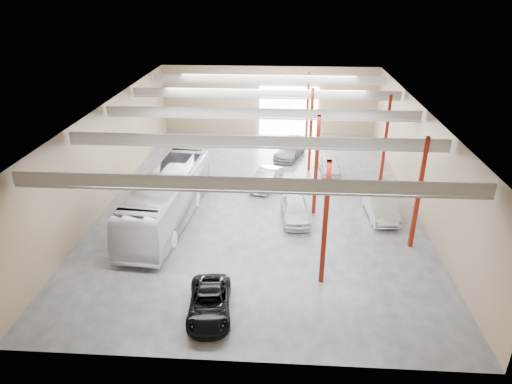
# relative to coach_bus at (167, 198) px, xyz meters

# --- Properties ---
(depot_shell) EXTENTS (22.12, 32.12, 7.06)m
(depot_shell) POSITION_rel_coach_bus_xyz_m (6.14, 4.26, 3.27)
(depot_shell) COLOR #45454A
(depot_shell) RESTS_ON ground
(coach_bus) EXTENTS (3.81, 12.44, 3.41)m
(coach_bus) POSITION_rel_coach_bus_xyz_m (0.00, 0.00, 0.00)
(coach_bus) COLOR silver
(coach_bus) RESTS_ON ground
(black_sedan) EXTENTS (2.48, 4.59, 1.22)m
(black_sedan) POSITION_rel_coach_bus_xyz_m (4.22, -9.22, -1.09)
(black_sedan) COLOR black
(black_sedan) RESTS_ON ground
(car_row_a) EXTENTS (2.16, 4.60, 1.52)m
(car_row_a) POSITION_rel_coach_bus_xyz_m (8.49, 0.78, -0.94)
(car_row_a) COLOR silver
(car_row_a) RESTS_ON ground
(car_row_b) EXTENTS (2.73, 4.54, 1.41)m
(car_row_b) POSITION_rel_coach_bus_xyz_m (6.30, 5.98, -1.00)
(car_row_b) COLOR silver
(car_row_b) RESTS_ON ground
(car_row_c) EXTENTS (3.40, 5.23, 1.41)m
(car_row_c) POSITION_rel_coach_bus_xyz_m (8.19, 12.78, -1.00)
(car_row_c) COLOR gray
(car_row_c) RESTS_ON ground
(car_right_near) EXTENTS (1.99, 4.98, 1.61)m
(car_right_near) POSITION_rel_coach_bus_xyz_m (14.31, 1.69, -0.90)
(car_right_near) COLOR #BCBDC1
(car_right_near) RESTS_ON ground
(car_right_far) EXTENTS (1.72, 4.04, 1.36)m
(car_right_far) POSITION_rel_coach_bus_xyz_m (11.51, 9.18, -1.02)
(car_right_far) COLOR silver
(car_right_far) RESTS_ON ground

